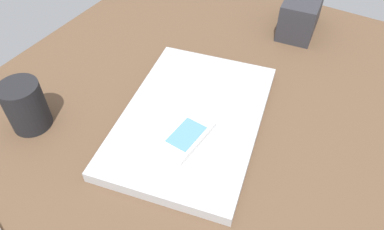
{
  "coord_description": "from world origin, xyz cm",
  "views": [
    {
      "loc": [
        -34.59,
        -28.04,
        53.08
      ],
      "look_at": [
        5.42,
        -4.42,
        5.0
      ],
      "focal_mm": 34.32,
      "sensor_mm": 36.0,
      "label": 1
    }
  ],
  "objects_px": {
    "pen_cup": "(26,106)",
    "laptop_closed": "(192,119)",
    "desk_organizer": "(301,13)",
    "cell_phone_on_laptop": "(186,137)"
  },
  "relations": [
    {
      "from": "pen_cup",
      "to": "laptop_closed",
      "type": "bearing_deg",
      "value": -58.85
    },
    {
      "from": "desk_organizer",
      "to": "pen_cup",
      "type": "distance_m",
      "value": 0.64
    },
    {
      "from": "laptop_closed",
      "to": "cell_phone_on_laptop",
      "type": "relative_size",
      "value": 3.3
    },
    {
      "from": "pen_cup",
      "to": "cell_phone_on_laptop",
      "type": "bearing_deg",
      "value": -70.64
    },
    {
      "from": "cell_phone_on_laptop",
      "to": "desk_organizer",
      "type": "xyz_separation_m",
      "value": [
        0.46,
        -0.04,
        0.02
      ]
    },
    {
      "from": "laptop_closed",
      "to": "pen_cup",
      "type": "relative_size",
      "value": 3.87
    },
    {
      "from": "cell_phone_on_laptop",
      "to": "laptop_closed",
      "type": "bearing_deg",
      "value": 20.45
    },
    {
      "from": "laptop_closed",
      "to": "desk_organizer",
      "type": "distance_m",
      "value": 0.41
    },
    {
      "from": "cell_phone_on_laptop",
      "to": "desk_organizer",
      "type": "distance_m",
      "value": 0.46
    },
    {
      "from": "desk_organizer",
      "to": "pen_cup",
      "type": "height_order",
      "value": "pen_cup"
    }
  ]
}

